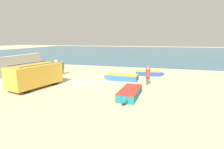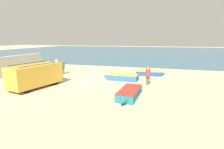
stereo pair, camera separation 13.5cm
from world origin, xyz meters
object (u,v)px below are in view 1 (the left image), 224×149
at_px(fisherman_0, 63,66).
at_px(fisherman_3, 148,75).
at_px(fisherman_1, 148,72).
at_px(fisherman_2, 56,63).
at_px(parked_van, 36,75).
at_px(fishing_rowboat_2, 121,77).
at_px(fishing_rowboat_1, 129,93).
at_px(fishing_rowboat_0, 149,73).

relative_size(fisherman_0, fisherman_3, 1.01).
height_order(fisherman_1, fisherman_2, fisherman_2).
bearing_deg(fisherman_0, parked_van, 166.81).
bearing_deg(fisherman_2, fisherman_0, 15.63).
xyz_separation_m(fisherman_1, fisherman_3, (0.13, -1.89, 0.07)).
xyz_separation_m(parked_van, fisherman_1, (10.57, 5.95, -0.25)).
xyz_separation_m(parked_van, fishing_rowboat_2, (7.53, 5.49, -0.92)).
bearing_deg(parked_van, fisherman_3, -55.56).
distance_m(parked_van, fishing_rowboat_1, 9.59).
bearing_deg(parked_van, fishing_rowboat_2, -40.30).
bearing_deg(fisherman_3, fishing_rowboat_1, -166.60).
bearing_deg(fishing_rowboat_2, fishing_rowboat_1, 111.05).
bearing_deg(fisherman_0, fishing_rowboat_2, -120.83).
relative_size(fisherman_1, fisherman_2, 0.95).
xyz_separation_m(parked_van, fishing_rowboat_1, (9.53, -0.50, -0.93)).
distance_m(fisherman_0, fisherman_1, 11.67).
xyz_separation_m(fisherman_0, fisherman_1, (11.64, -0.85, -0.08)).
bearing_deg(fisherman_3, fishing_rowboat_2, 93.34).
bearing_deg(fishing_rowboat_2, fisherman_2, -18.26).
bearing_deg(fishing_rowboat_0, fisherman_2, 171.83).
xyz_separation_m(fishing_rowboat_1, fisherman_0, (-10.61, 7.30, 0.76)).
distance_m(fishing_rowboat_0, fishing_rowboat_2, 4.77).
relative_size(fishing_rowboat_0, fisherman_3, 2.23).
bearing_deg(fisherman_1, fishing_rowboat_0, -150.80).
height_order(parked_van, fisherman_3, parked_van).
height_order(fishing_rowboat_1, fisherman_3, fisherman_3).
height_order(fishing_rowboat_1, fisherman_1, fisherman_1).
bearing_deg(fisherman_2, fisherman_1, 46.47).
relative_size(fishing_rowboat_2, fisherman_3, 2.41).
height_order(fisherman_0, fisherman_2, fisherman_0).
distance_m(fishing_rowboat_1, fisherman_2, 17.14).
relative_size(fishing_rowboat_2, fisherman_0, 2.39).
xyz_separation_m(fishing_rowboat_0, fisherman_3, (0.19, -5.16, 0.79)).
distance_m(fishing_rowboat_0, fisherman_2, 14.61).
distance_m(fisherman_2, fisherman_3, 15.88).
bearing_deg(fishing_rowboat_0, fisherman_3, -93.33).
relative_size(fisherman_1, fisherman_3, 0.94).
bearing_deg(fisherman_3, fisherman_2, 96.04).
bearing_deg(fisherman_2, parked_van, -6.07).
height_order(fishing_rowboat_1, fisherman_0, fisherman_0).
xyz_separation_m(fishing_rowboat_1, fisherman_2, (-13.61, 10.40, 0.73)).
relative_size(parked_van, fisherman_1, 3.31).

